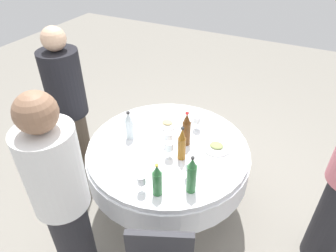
{
  "coord_description": "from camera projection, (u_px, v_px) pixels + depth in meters",
  "views": [
    {
      "loc": [
        0.88,
        -1.74,
        2.34
      ],
      "look_at": [
        0.0,
        0.0,
        0.94
      ],
      "focal_mm": 32.33,
      "sensor_mm": 36.0,
      "label": 1
    }
  ],
  "objects": [
    {
      "name": "ground_plane",
      "position": [
        168.0,
        204.0,
        2.95
      ],
      "size": [
        10.0,
        10.0,
        0.0
      ],
      "primitive_type": "plane",
      "color": "gray"
    },
    {
      "name": "dining_table",
      "position": [
        168.0,
        159.0,
        2.61
      ],
      "size": [
        1.37,
        1.37,
        0.74
      ],
      "color": "white",
      "rests_on": "ground_plane"
    },
    {
      "name": "bottle_clear_mid",
      "position": [
        129.0,
        126.0,
        2.54
      ],
      "size": [
        0.07,
        0.07,
        0.26
      ],
      "color": "silver",
      "rests_on": "dining_table"
    },
    {
      "name": "bottle_amber_left",
      "position": [
        182.0,
        144.0,
        2.31
      ],
      "size": [
        0.06,
        0.06,
        0.3
      ],
      "color": "#8C5619",
      "rests_on": "dining_table"
    },
    {
      "name": "bottle_green_inner",
      "position": [
        157.0,
        180.0,
        2.03
      ],
      "size": [
        0.07,
        0.07,
        0.27
      ],
      "color": "#2D6B38",
      "rests_on": "dining_table"
    },
    {
      "name": "bottle_brown_west",
      "position": [
        186.0,
        130.0,
        2.46
      ],
      "size": [
        0.07,
        0.07,
        0.31
      ],
      "color": "#593314",
      "rests_on": "dining_table"
    },
    {
      "name": "bottle_green_outer",
      "position": [
        192.0,
        176.0,
        2.04
      ],
      "size": [
        0.07,
        0.07,
        0.31
      ],
      "color": "#2D6B38",
      "rests_on": "dining_table"
    },
    {
      "name": "wine_glass_west",
      "position": [
        197.0,
        120.0,
        2.65
      ],
      "size": [
        0.07,
        0.07,
        0.13
      ],
      "color": "white",
      "rests_on": "dining_table"
    },
    {
      "name": "wine_glass_outer",
      "position": [
        168.0,
        137.0,
        2.46
      ],
      "size": [
        0.07,
        0.07,
        0.13
      ],
      "color": "white",
      "rests_on": "dining_table"
    },
    {
      "name": "wine_glass_near",
      "position": [
        169.0,
        147.0,
        2.34
      ],
      "size": [
        0.07,
        0.07,
        0.15
      ],
      "color": "white",
      "rests_on": "dining_table"
    },
    {
      "name": "wine_glass_front",
      "position": [
        189.0,
        167.0,
        2.16
      ],
      "size": [
        0.06,
        0.06,
        0.15
      ],
      "color": "white",
      "rests_on": "dining_table"
    },
    {
      "name": "wine_glass_east",
      "position": [
        141.0,
        181.0,
        2.05
      ],
      "size": [
        0.06,
        0.06,
        0.14
      ],
      "color": "white",
      "rests_on": "dining_table"
    },
    {
      "name": "plate_east",
      "position": [
        167.0,
        124.0,
        2.76
      ],
      "size": [
        0.21,
        0.21,
        0.04
      ],
      "color": "white",
      "rests_on": "dining_table"
    },
    {
      "name": "plate_south",
      "position": [
        216.0,
        147.0,
        2.49
      ],
      "size": [
        0.24,
        0.24,
        0.04
      ],
      "color": "white",
      "rests_on": "dining_table"
    },
    {
      "name": "fork_left",
      "position": [
        148.0,
        149.0,
        2.48
      ],
      "size": [
        0.07,
        0.18,
        0.0
      ],
      "primitive_type": "cube",
      "rotation": [
        0.0,
        0.0,
        1.9
      ],
      "color": "silver",
      "rests_on": "dining_table"
    },
    {
      "name": "spoon_inner",
      "position": [
        137.0,
        124.0,
        2.76
      ],
      "size": [
        0.18,
        0.06,
        0.0
      ],
      "primitive_type": "cube",
      "rotation": [
        0.0,
        0.0,
        3.39
      ],
      "color": "silver",
      "rests_on": "dining_table"
    },
    {
      "name": "fork_west",
      "position": [
        110.0,
        138.0,
        2.6
      ],
      "size": [
        0.03,
        0.18,
        0.0
      ],
      "primitive_type": "cube",
      "rotation": [
        0.0,
        0.0,
        1.64
      ],
      "color": "silver",
      "rests_on": "dining_table"
    },
    {
      "name": "folded_napkin",
      "position": [
        191.0,
        116.0,
        2.86
      ],
      "size": [
        0.21,
        0.21,
        0.02
      ],
      "primitive_type": "cube",
      "rotation": [
        0.0,
        0.0,
        -0.4
      ],
      "color": "white",
      "rests_on": "dining_table"
    },
    {
      "name": "person_mid",
      "position": [
        63.0,
        201.0,
        1.89
      ],
      "size": [
        0.34,
        0.34,
        1.63
      ],
      "rotation": [
        0.0,
        0.0,
        2.85
      ],
      "color": "#26262B",
      "rests_on": "ground_plane"
    },
    {
      "name": "person_left",
      "position": [
        69.0,
        109.0,
        2.79
      ],
      "size": [
        0.34,
        0.34,
        1.61
      ],
      "rotation": [
        0.0,
        0.0,
        1.62
      ],
      "color": "#4C3F33",
      "rests_on": "ground_plane"
    }
  ]
}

